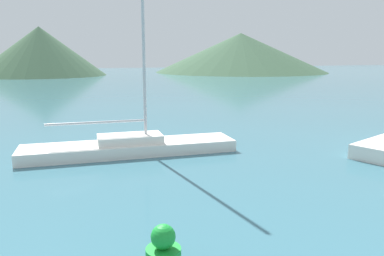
# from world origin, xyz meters

# --- Properties ---
(sailboat_middle) EXTENTS (8.69, 2.37, 8.82)m
(sailboat_middle) POSITION_xyz_m (-1.57, 15.49, 0.35)
(sailboat_middle) COLOR white
(sailboat_middle) RESTS_ON ground_plane
(buoy_marker) EXTENTS (0.69, 0.69, 0.80)m
(buoy_marker) POSITION_xyz_m (-2.55, 7.08, 0.33)
(buoy_marker) COLOR green
(buoy_marker) RESTS_ON ground_plane
(hill_central) EXTENTS (25.01, 25.01, 9.45)m
(hill_central) POSITION_xyz_m (-6.59, 80.86, 4.73)
(hill_central) COLOR #38563D
(hill_central) RESTS_ON ground_plane
(hill_east) EXTENTS (40.09, 40.09, 9.05)m
(hill_east) POSITION_xyz_m (37.33, 81.20, 4.52)
(hill_east) COLOR #38563D
(hill_east) RESTS_ON ground_plane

